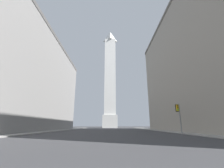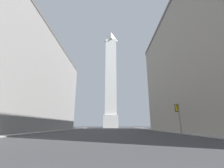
% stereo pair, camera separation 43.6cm
% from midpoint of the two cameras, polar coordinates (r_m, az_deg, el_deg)
% --- Properties ---
extents(sidewalk_left, '(5.00, 101.61, 0.15)m').
position_cam_midpoint_polar(sidewalk_left, '(35.56, -27.13, -15.98)').
color(sidewalk_left, gray).
rests_on(sidewalk_left, ground_plane).
extents(sidewalk_right, '(5.00, 101.61, 0.15)m').
position_cam_midpoint_polar(sidewalk_right, '(35.17, 24.49, -16.30)').
color(sidewalk_right, gray).
rests_on(sidewalk_right, ground_plane).
extents(building_left, '(19.05, 56.81, 25.04)m').
position_cam_midpoint_polar(building_left, '(43.02, -35.38, 2.47)').
color(building_left, gray).
rests_on(building_left, ground_plane).
extents(obelisk, '(8.18, 8.18, 61.01)m').
position_cam_midpoint_polar(obelisk, '(90.55, -0.87, 2.22)').
color(obelisk, silver).
rests_on(obelisk, ground_plane).
extents(traffic_light_mid_right, '(0.76, 0.51, 5.09)m').
position_cam_midpoint_polar(traffic_light_mid_right, '(29.28, 23.73, -10.34)').
color(traffic_light_mid_right, slate).
rests_on(traffic_light_mid_right, ground_plane).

